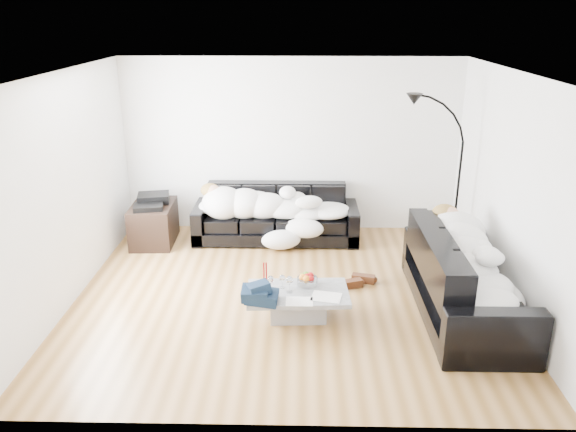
{
  "coord_description": "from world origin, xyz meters",
  "views": [
    {
      "loc": [
        0.14,
        -5.99,
        3.21
      ],
      "look_at": [
        0.0,
        0.3,
        0.9
      ],
      "focal_mm": 35.0,
      "sensor_mm": 36.0,
      "label": 1
    }
  ],
  "objects_px": {
    "av_cabinet": "(154,223)",
    "stereo": "(152,200)",
    "wine_glass_a": "(282,282)",
    "wine_glass_b": "(271,283)",
    "sleeper_back": "(276,200)",
    "fruit_bowl": "(307,279)",
    "candle_right": "(266,273)",
    "coffee_table": "(298,304)",
    "sofa_back": "(276,214)",
    "candle_left": "(264,272)",
    "floor_lamp": "(458,188)",
    "shoes": "(357,281)",
    "sleeper_right": "(467,259)",
    "sofa_right": "(465,276)",
    "wine_glass_c": "(289,284)"
  },
  "relations": [
    {
      "from": "shoes",
      "to": "av_cabinet",
      "type": "height_order",
      "value": "av_cabinet"
    },
    {
      "from": "sofa_right",
      "to": "sleeper_right",
      "type": "bearing_deg",
      "value": -180.0
    },
    {
      "from": "wine_glass_a",
      "to": "shoes",
      "type": "distance_m",
      "value": 1.2
    },
    {
      "from": "candle_left",
      "to": "candle_right",
      "type": "distance_m",
      "value": 0.03
    },
    {
      "from": "sofa_back",
      "to": "wine_glass_b",
      "type": "bearing_deg",
      "value": -89.05
    },
    {
      "from": "shoes",
      "to": "av_cabinet",
      "type": "relative_size",
      "value": 0.57
    },
    {
      "from": "wine_glass_a",
      "to": "candle_right",
      "type": "bearing_deg",
      "value": 144.31
    },
    {
      "from": "coffee_table",
      "to": "fruit_bowl",
      "type": "xyz_separation_m",
      "value": [
        0.1,
        0.16,
        0.23
      ]
    },
    {
      "from": "sleeper_right",
      "to": "fruit_bowl",
      "type": "height_order",
      "value": "sleeper_right"
    },
    {
      "from": "sofa_right",
      "to": "shoes",
      "type": "height_order",
      "value": "sofa_right"
    },
    {
      "from": "fruit_bowl",
      "to": "candle_left",
      "type": "xyz_separation_m",
      "value": [
        -0.49,
        0.06,
        0.05
      ]
    },
    {
      "from": "sleeper_right",
      "to": "sleeper_back",
      "type": "bearing_deg",
      "value": 46.46
    },
    {
      "from": "sleeper_right",
      "to": "shoes",
      "type": "relative_size",
      "value": 4.02
    },
    {
      "from": "floor_lamp",
      "to": "sleeper_right",
      "type": "bearing_deg",
      "value": -123.33
    },
    {
      "from": "sofa_right",
      "to": "wine_glass_b",
      "type": "relative_size",
      "value": 13.72
    },
    {
      "from": "sleeper_back",
      "to": "floor_lamp",
      "type": "distance_m",
      "value": 2.54
    },
    {
      "from": "floor_lamp",
      "to": "stereo",
      "type": "bearing_deg",
      "value": 151.72
    },
    {
      "from": "sofa_back",
      "to": "shoes",
      "type": "distance_m",
      "value": 1.85
    },
    {
      "from": "wine_glass_c",
      "to": "av_cabinet",
      "type": "xyz_separation_m",
      "value": [
        -2.02,
        2.13,
        -0.12
      ]
    },
    {
      "from": "coffee_table",
      "to": "floor_lamp",
      "type": "relative_size",
      "value": 0.56
    },
    {
      "from": "coffee_table",
      "to": "wine_glass_b",
      "type": "height_order",
      "value": "wine_glass_b"
    },
    {
      "from": "sleeper_right",
      "to": "floor_lamp",
      "type": "relative_size",
      "value": 0.99
    },
    {
      "from": "av_cabinet",
      "to": "candle_right",
      "type": "bearing_deg",
      "value": -49.57
    },
    {
      "from": "shoes",
      "to": "wine_glass_b",
      "type": "bearing_deg",
      "value": -151.54
    },
    {
      "from": "sleeper_back",
      "to": "fruit_bowl",
      "type": "bearing_deg",
      "value": -77.97
    },
    {
      "from": "sofa_right",
      "to": "sleeper_back",
      "type": "height_order",
      "value": "sofa_right"
    },
    {
      "from": "wine_glass_b",
      "to": "shoes",
      "type": "bearing_deg",
      "value": 36.74
    },
    {
      "from": "sleeper_back",
      "to": "candle_left",
      "type": "relative_size",
      "value": 8.72
    },
    {
      "from": "sleeper_back",
      "to": "wine_glass_c",
      "type": "distance_m",
      "value": 2.27
    },
    {
      "from": "coffee_table",
      "to": "fruit_bowl",
      "type": "relative_size",
      "value": 4.81
    },
    {
      "from": "coffee_table",
      "to": "floor_lamp",
      "type": "height_order",
      "value": "floor_lamp"
    },
    {
      "from": "wine_glass_c",
      "to": "shoes",
      "type": "xyz_separation_m",
      "value": [
        0.82,
        0.81,
        -0.36
      ]
    },
    {
      "from": "coffee_table",
      "to": "av_cabinet",
      "type": "height_order",
      "value": "av_cabinet"
    },
    {
      "from": "av_cabinet",
      "to": "stereo",
      "type": "relative_size",
      "value": 1.92
    },
    {
      "from": "fruit_bowl",
      "to": "wine_glass_c",
      "type": "height_order",
      "value": "wine_glass_c"
    },
    {
      "from": "stereo",
      "to": "sleeper_back",
      "type": "bearing_deg",
      "value": -7.4
    },
    {
      "from": "sleeper_right",
      "to": "shoes",
      "type": "distance_m",
      "value": 1.43
    },
    {
      "from": "sofa_right",
      "to": "fruit_bowl",
      "type": "xyz_separation_m",
      "value": [
        -1.74,
        0.01,
        -0.07
      ]
    },
    {
      "from": "sleeper_back",
      "to": "av_cabinet",
      "type": "relative_size",
      "value": 2.4
    },
    {
      "from": "wine_glass_a",
      "to": "sofa_back",
      "type": "bearing_deg",
      "value": 94.24
    },
    {
      "from": "wine_glass_a",
      "to": "wine_glass_b",
      "type": "relative_size",
      "value": 0.94
    },
    {
      "from": "sofa_back",
      "to": "sleeper_back",
      "type": "height_order",
      "value": "sleeper_back"
    },
    {
      "from": "fruit_bowl",
      "to": "wine_glass_a",
      "type": "height_order",
      "value": "wine_glass_a"
    },
    {
      "from": "sofa_back",
      "to": "sofa_right",
      "type": "relative_size",
      "value": 1.06
    },
    {
      "from": "sofa_right",
      "to": "wine_glass_b",
      "type": "distance_m",
      "value": 2.15
    },
    {
      "from": "sofa_back",
      "to": "stereo",
      "type": "xyz_separation_m",
      "value": [
        -1.78,
        -0.16,
        0.25
      ]
    },
    {
      "from": "stereo",
      "to": "candle_right",
      "type": "bearing_deg",
      "value": -58.37
    },
    {
      "from": "sofa_back",
      "to": "candle_left",
      "type": "xyz_separation_m",
      "value": [
        -0.05,
        -2.06,
        0.05
      ]
    },
    {
      "from": "stereo",
      "to": "candle_left",
      "type": "bearing_deg",
      "value": -58.66
    },
    {
      "from": "sofa_right",
      "to": "wine_glass_b",
      "type": "xyz_separation_m",
      "value": [
        -2.15,
        -0.12,
        -0.05
      ]
    }
  ]
}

